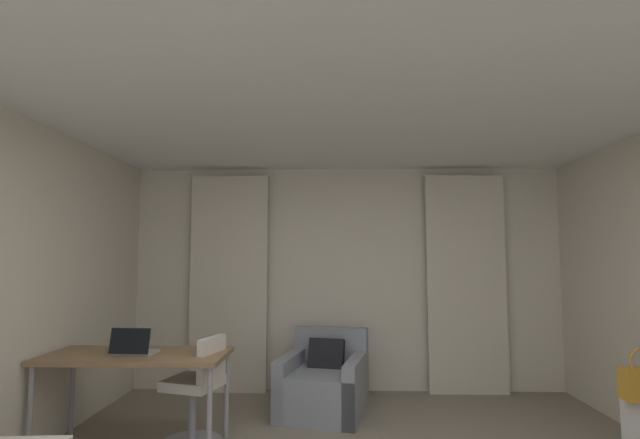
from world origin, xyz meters
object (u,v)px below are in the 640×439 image
laptop (134,349)px  desk (137,361)px  armchair (324,385)px  desk_chair (197,397)px

laptop → desk: bearing=80.1°
laptop → armchair: bearing=32.5°
desk → desk_chair: (0.48, 0.08, -0.30)m
desk_chair → armchair: bearing=39.4°
armchair → laptop: bearing=-147.5°
desk_chair → laptop: size_ratio=2.65×
armchair → laptop: laptop is taller
armchair → desk: armchair is taller
armchair → desk: (-1.51, -0.92, 0.42)m
desk → laptop: 0.11m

